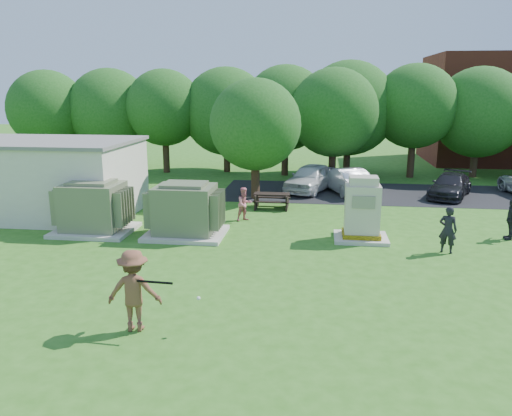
# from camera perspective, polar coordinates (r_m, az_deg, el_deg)

# --- Properties ---
(ground) EXTENTS (120.00, 120.00, 0.00)m
(ground) POSITION_cam_1_polar(r_m,az_deg,el_deg) (14.81, -2.00, -8.53)
(ground) COLOR #2D6619
(ground) RESTS_ON ground
(service_building) EXTENTS (10.00, 5.00, 3.20)m
(service_building) POSITION_cam_1_polar(r_m,az_deg,el_deg) (24.77, -25.19, 3.06)
(service_building) COLOR beige
(service_building) RESTS_ON ground
(service_building_roof) EXTENTS (10.20, 5.20, 0.15)m
(service_building_roof) POSITION_cam_1_polar(r_m,az_deg,el_deg) (24.55, -25.59, 6.90)
(service_building_roof) COLOR slate
(service_building_roof) RESTS_ON service_building
(parking_strip) EXTENTS (20.00, 6.00, 0.01)m
(parking_strip) POSITION_cam_1_polar(r_m,az_deg,el_deg) (28.01, 16.94, 1.52)
(parking_strip) COLOR #232326
(parking_strip) RESTS_ON ground
(transformer_left) EXTENTS (3.00, 2.40, 2.07)m
(transformer_left) POSITION_cam_1_polar(r_m,az_deg,el_deg) (20.57, -18.08, -0.03)
(transformer_left) COLOR beige
(transformer_left) RESTS_ON ground
(transformer_right) EXTENTS (3.00, 2.40, 2.07)m
(transformer_right) POSITION_cam_1_polar(r_m,az_deg,el_deg) (19.29, -8.09, -0.36)
(transformer_right) COLOR beige
(transformer_right) RESTS_ON ground
(generator_cabinet) EXTENTS (1.98, 1.62, 2.41)m
(generator_cabinet) POSITION_cam_1_polar(r_m,az_deg,el_deg) (18.96, 12.02, -0.50)
(generator_cabinet) COLOR beige
(generator_cabinet) RESTS_ON ground
(picnic_table) EXTENTS (1.69, 1.26, 0.72)m
(picnic_table) POSITION_cam_1_polar(r_m,az_deg,el_deg) (23.58, 1.82, 1.04)
(picnic_table) COLOR black
(picnic_table) RESTS_ON ground
(batter) EXTENTS (1.34, 0.86, 1.96)m
(batter) POSITION_cam_1_polar(r_m,az_deg,el_deg) (12.09, -13.78, -9.14)
(batter) COLOR brown
(batter) RESTS_ON ground
(person_by_generator) EXTENTS (0.70, 0.59, 1.65)m
(person_by_generator) POSITION_cam_1_polar(r_m,az_deg,el_deg) (18.36, 21.08, -2.33)
(person_by_generator) COLOR black
(person_by_generator) RESTS_ON ground
(person_at_picnic) EXTENTS (0.90, 0.87, 1.45)m
(person_at_picnic) POSITION_cam_1_polar(r_m,az_deg,el_deg) (21.32, -1.33, 0.44)
(person_at_picnic) COLOR #D6717C
(person_at_picnic) RESTS_ON ground
(person_walking_right) EXTENTS (0.50, 0.95, 1.55)m
(person_walking_right) POSITION_cam_1_polar(r_m,az_deg,el_deg) (20.98, 27.13, -1.16)
(person_walking_right) COLOR #232328
(person_walking_right) RESTS_ON ground
(car_white) EXTENTS (3.22, 4.76, 1.50)m
(car_white) POSITION_cam_1_polar(r_m,az_deg,el_deg) (27.67, 6.27, 3.47)
(car_white) COLOR silver
(car_white) RESTS_ON ground
(car_silver_a) EXTENTS (2.86, 4.51, 1.40)m
(car_silver_a) POSITION_cam_1_polar(r_m,az_deg,el_deg) (27.46, 10.22, 3.15)
(car_silver_a) COLOR silver
(car_silver_a) RESTS_ON ground
(car_dark) EXTENTS (3.22, 4.48, 1.21)m
(car_dark) POSITION_cam_1_polar(r_m,az_deg,el_deg) (27.96, 21.32, 2.41)
(car_dark) COLOR black
(car_dark) RESTS_ON ground
(batting_equipment) EXTENTS (1.54, 0.31, 0.51)m
(batting_equipment) POSITION_cam_1_polar(r_m,az_deg,el_deg) (11.69, -11.09, -8.58)
(batting_equipment) COLOR black
(batting_equipment) RESTS_ON ground
(tree_row) EXTENTS (41.30, 13.30, 7.30)m
(tree_row) POSITION_cam_1_polar(r_m,az_deg,el_deg) (32.07, 6.54, 10.97)
(tree_row) COLOR #47301E
(tree_row) RESTS_ON ground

